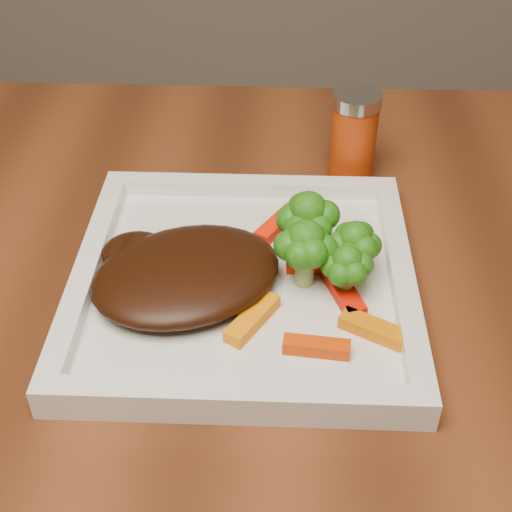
{
  "coord_description": "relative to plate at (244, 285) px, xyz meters",
  "views": [
    {
      "loc": [
        0.01,
        -0.26,
        1.14
      ],
      "look_at": [
        -0.0,
        0.18,
        0.79
      ],
      "focal_mm": 50.0,
      "sensor_mm": 36.0,
      "label": 1
    }
  ],
  "objects": [
    {
      "name": "carrot_2",
      "position": [
        0.01,
        -0.05,
        0.01
      ],
      "size": [
        0.04,
        0.06,
        0.01
      ],
      "primitive_type": "cube",
      "rotation": [
        0.0,
        0.0,
        1.03
      ],
      "color": "orange",
      "rests_on": "plate"
    },
    {
      "name": "spice_shaker",
      "position": [
        0.1,
        0.17,
        0.04
      ],
      "size": [
        0.06,
        0.06,
        0.09
      ],
      "primitive_type": "cylinder",
      "rotation": [
        0.0,
        0.0,
        -0.31
      ],
      "color": "#AD3209",
      "rests_on": "dining_table"
    },
    {
      "name": "steak",
      "position": [
        -0.04,
        -0.01,
        0.02
      ],
      "size": [
        0.19,
        0.17,
        0.03
      ],
      "primitive_type": "ellipsoid",
      "rotation": [
        0.0,
        0.0,
        0.48
      ],
      "color": "black",
      "rests_on": "plate"
    },
    {
      "name": "plate",
      "position": [
        0.0,
        0.0,
        0.0
      ],
      "size": [
        0.27,
        0.27,
        0.01
      ],
      "primitive_type": "cube",
      "color": "white",
      "rests_on": "dining_table"
    },
    {
      "name": "carrot_0",
      "position": [
        0.06,
        -0.08,
        0.01
      ],
      "size": [
        0.05,
        0.02,
        0.01
      ],
      "primitive_type": "cube",
      "rotation": [
        0.0,
        0.0,
        -0.11
      ],
      "color": "#CE3703",
      "rests_on": "plate"
    },
    {
      "name": "broccoli_0",
      "position": [
        0.05,
        0.03,
        0.04
      ],
      "size": [
        0.06,
        0.06,
        0.07
      ],
      "primitive_type": null,
      "rotation": [
        0.0,
        0.0,
        -0.04
      ],
      "color": "#165E0F",
      "rests_on": "plate"
    },
    {
      "name": "carrot_1",
      "position": [
        0.1,
        -0.06,
        0.01
      ],
      "size": [
        0.06,
        0.04,
        0.01
      ],
      "primitive_type": "cube",
      "rotation": [
        0.0,
        0.0,
        -0.5
      ],
      "color": "#D96D03",
      "rests_on": "plate"
    },
    {
      "name": "carrot_6",
      "position": [
        0.06,
        0.02,
        0.01
      ],
      "size": [
        0.06,
        0.02,
        0.01
      ],
      "primitive_type": "cube",
      "rotation": [
        0.0,
        0.0,
        0.04
      ],
      "color": "#FF2A04",
      "rests_on": "plate"
    },
    {
      "name": "broccoli_2",
      "position": [
        0.08,
        -0.02,
        0.04
      ],
      "size": [
        0.05,
        0.05,
        0.06
      ],
      "primitive_type": null,
      "rotation": [
        0.0,
        0.0,
        0.19
      ],
      "color": "#106513",
      "rests_on": "plate"
    },
    {
      "name": "carrot_5",
      "position": [
        0.08,
        -0.02,
        0.01
      ],
      "size": [
        0.03,
        0.06,
        0.01
      ],
      "primitive_type": "cube",
      "rotation": [
        0.0,
        0.0,
        -1.23
      ],
      "color": "red",
      "rests_on": "plate"
    },
    {
      "name": "carrot_4",
      "position": [
        0.03,
        0.07,
        0.01
      ],
      "size": [
        0.04,
        0.05,
        0.01
      ],
      "primitive_type": "cube",
      "rotation": [
        0.0,
        0.0,
        1.01
      ],
      "color": "#FD1E04",
      "rests_on": "plate"
    },
    {
      "name": "broccoli_3",
      "position": [
        0.05,
        -0.0,
        0.04
      ],
      "size": [
        0.07,
        0.07,
        0.06
      ],
      "primitive_type": null,
      "rotation": [
        0.0,
        0.0,
        0.34
      ],
      "color": "#347814",
      "rests_on": "plate"
    },
    {
      "name": "broccoli_1",
      "position": [
        0.09,
        0.01,
        0.04
      ],
      "size": [
        0.06,
        0.06,
        0.06
      ],
      "primitive_type": null,
      "rotation": [
        0.0,
        0.0,
        -0.33
      ],
      "color": "#2A7613",
      "rests_on": "plate"
    }
  ]
}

